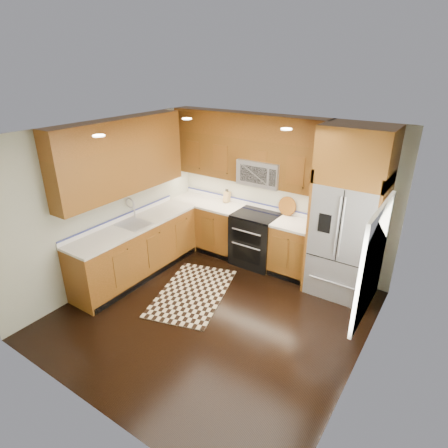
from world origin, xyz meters
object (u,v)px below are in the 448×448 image
Objects in this scene: refrigerator at (348,215)px; knife_block at (227,197)px; utensil_crock at (313,216)px; rug at (193,292)px; range at (255,239)px.

knife_block is (-2.32, 0.27, -0.26)m from refrigerator.
utensil_crock is at bearing 158.90° from refrigerator.
knife_block is 0.74× the size of utensil_crock.
rug is 1.98m from knife_block.
knife_block reaches higher than rug.
rug is (-1.88, -1.36, -1.30)m from refrigerator.
rug is (-0.33, -1.40, -0.46)m from range.
refrigerator reaches higher than range.
knife_block is at bearing 173.28° from refrigerator.
refrigerator is at bearing -1.40° from range.
knife_block reaches higher than range.
rug is at bearing -75.24° from knife_block.
refrigerator is 2.66m from rug.
knife_block is at bearing 162.92° from range.
refrigerator is 10.26× the size of knife_block.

